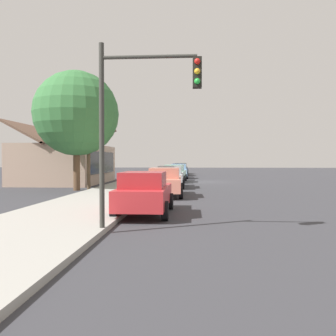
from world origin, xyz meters
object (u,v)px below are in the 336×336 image
object	(u,v)px
car_skyblue	(178,171)
car_silver	(170,176)
car_navy	(180,169)
car_seafoam	(175,173)
utility_pole_wooden	(88,132)
car_cherry	(145,193)
fire_hydrant_red	(133,189)
traffic_light_main	(140,106)
car_olive	(181,168)
car_coral	(165,182)
shade_tree	(76,114)

from	to	relation	value
car_skyblue	car_silver	bearing A→B (deg)	177.25
car_skyblue	car_navy	size ratio (longest dim) A/B	0.95
car_seafoam	utility_pole_wooden	size ratio (longest dim) A/B	0.65
car_navy	car_cherry	bearing A→B (deg)	-177.90
car_seafoam	fire_hydrant_red	world-z (taller)	car_seafoam
traffic_light_main	car_skyblue	bearing A→B (deg)	0.12
car_cherry	utility_pole_wooden	world-z (taller)	utility_pole_wooden
car_silver	car_seafoam	bearing A→B (deg)	-0.66
car_olive	car_coral	bearing A→B (deg)	-178.61
car_coral	car_skyblue	size ratio (longest dim) A/B	1.00
utility_pole_wooden	car_olive	bearing A→B (deg)	-11.68
car_skyblue	fire_hydrant_red	size ratio (longest dim) A/B	6.55
car_cherry	car_silver	size ratio (longest dim) A/B	0.90
car_coral	fire_hydrant_red	xyz separation A→B (m)	(-1.20, 1.57, -0.32)
car_cherry	car_olive	size ratio (longest dim) A/B	0.95
car_silver	shade_tree	distance (m)	7.94
car_cherry	car_seafoam	xyz separation A→B (m)	(19.10, -0.17, 0.00)
car_silver	car_seafoam	distance (m)	6.44
fire_hydrant_red	car_navy	bearing A→B (deg)	-3.33
car_silver	car_skyblue	size ratio (longest dim) A/B	1.03
utility_pole_wooden	fire_hydrant_red	size ratio (longest dim) A/B	10.56
car_coral	utility_pole_wooden	distance (m)	7.60
car_olive	fire_hydrant_red	size ratio (longest dim) A/B	6.38
car_cherry	fire_hydrant_red	bearing A→B (deg)	14.29
car_skyblue	utility_pole_wooden	size ratio (longest dim) A/B	0.62
car_coral	shade_tree	size ratio (longest dim) A/B	0.59
car_silver	utility_pole_wooden	distance (m)	6.63
car_navy	shade_tree	bearing A→B (deg)	166.70
car_cherry	car_silver	distance (m)	12.67
car_coral	fire_hydrant_red	world-z (taller)	car_coral
traffic_light_main	utility_pole_wooden	bearing A→B (deg)	22.04
car_cherry	car_skyblue	distance (m)	25.05
traffic_light_main	fire_hydrant_red	xyz separation A→B (m)	(8.65, 1.66, -2.99)
car_silver	fire_hydrant_red	xyz separation A→B (m)	(-7.36, 1.49, -0.32)
car_coral	utility_pole_wooden	world-z (taller)	utility_pole_wooden
car_skyblue	car_navy	world-z (taller)	same
traffic_light_main	shade_tree	bearing A→B (deg)	25.31
car_olive	fire_hydrant_red	world-z (taller)	car_olive
car_coral	car_silver	distance (m)	6.17
car_navy	fire_hydrant_red	bearing A→B (deg)	179.12
car_skyblue	car_navy	xyz separation A→B (m)	(6.36, 0.08, 0.00)
traffic_light_main	utility_pole_wooden	xyz separation A→B (m)	(13.98, 5.66, 0.44)
car_silver	car_navy	bearing A→B (deg)	-0.73
fire_hydrant_red	car_seafoam	bearing A→B (deg)	-6.17
shade_tree	car_navy	bearing A→B (deg)	-15.74
car_silver	shade_tree	xyz separation A→B (m)	(-2.84, 6.06, 4.26)
car_seafoam	shade_tree	distance (m)	11.88
traffic_light_main	car_navy	bearing A→B (deg)	0.23
car_skyblue	car_olive	distance (m)	12.24
car_olive	fire_hydrant_red	bearing A→B (deg)	178.58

